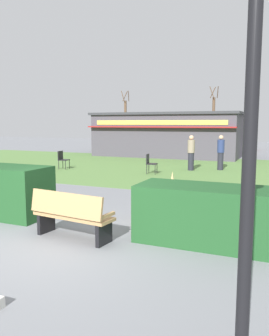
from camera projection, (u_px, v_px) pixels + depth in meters
ground_plane at (52, 245)px, 6.43m from camera, size 80.00×80.00×0.00m
lawn_patch at (195, 169)px, 16.94m from camera, size 36.00×12.00×0.01m
park_bench at (71, 215)px, 6.70m from camera, size 1.75×0.72×0.95m
hedge_left at (10, 191)px, 8.36m from camera, size 1.90×1.10×1.22m
hedge_right at (208, 215)px, 6.47m from camera, size 2.67×1.10×1.09m
ornamental_grass_behind_left at (150, 201)px, 8.05m from camera, size 0.66×0.66×0.91m
ornamental_grass_behind_right at (172, 199)px, 7.49m from camera, size 0.51×0.51×1.22m
lamppost_near at (252, 105)px, 2.89m from camera, size 0.36×0.36×3.79m
food_kiosk at (169, 134)px, 24.15m from camera, size 9.97×5.50×2.97m
cafe_chair_west at (150, 162)px, 15.42m from camera, size 0.49×0.49×0.89m
cafe_chair_east at (62, 158)px, 17.10m from camera, size 0.46×0.46×0.89m
person_strolling at (221, 152)px, 16.64m from camera, size 0.34×0.34×1.69m
person_standing at (191, 153)px, 16.50m from camera, size 0.34×0.34×1.69m
parked_car_west_slot at (169, 141)px, 32.07m from camera, size 4.31×2.28×1.20m
parked_car_center_slot at (227, 142)px, 30.03m from camera, size 4.28×2.21×1.20m
tree_right_bg at (213, 120)px, 34.43m from camera, size 0.91×0.96×5.87m
tree_center_bg at (125, 121)px, 38.15m from camera, size 0.91×0.96×5.79m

